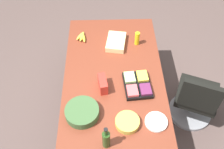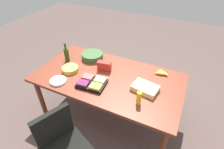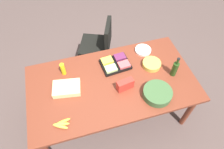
# 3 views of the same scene
# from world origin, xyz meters

# --- Properties ---
(ground_plane) EXTENTS (10.00, 10.00, 0.00)m
(ground_plane) POSITION_xyz_m (0.00, 0.00, 0.00)
(ground_plane) COLOR brown
(conference_table) EXTENTS (2.05, 1.11, 0.78)m
(conference_table) POSITION_xyz_m (0.00, 0.00, 0.71)
(conference_table) COLOR brown
(conference_table) RESTS_ON ground
(office_chair) EXTENTS (0.63, 0.63, 0.89)m
(office_chair) POSITION_xyz_m (0.05, 1.00, 0.35)
(office_chair) COLOR gray
(office_chair) RESTS_ON ground
(banana_bunch) EXTENTS (0.20, 0.13, 0.04)m
(banana_bunch) POSITION_xyz_m (-0.67, -0.38, 0.80)
(banana_bunch) COLOR yellow
(banana_bunch) RESTS_ON conference_table
(chip_bowl) EXTENTS (0.24, 0.24, 0.06)m
(chip_bowl) POSITION_xyz_m (0.57, 0.11, 0.81)
(chip_bowl) COLOR gold
(chip_bowl) RESTS_ON conference_table
(wine_bottle) EXTENTS (0.09, 0.09, 0.30)m
(wine_bottle) POSITION_xyz_m (0.77, -0.09, 0.89)
(wine_bottle) COLOR #224015
(wine_bottle) RESTS_ON conference_table
(chip_bag_red) EXTENTS (0.21, 0.11, 0.14)m
(chip_bag_red) POSITION_xyz_m (0.12, -0.12, 0.85)
(chip_bag_red) COLOR red
(chip_bag_red) RESTS_ON conference_table
(sheet_cake) EXTENTS (0.35, 0.27, 0.07)m
(sheet_cake) POSITION_xyz_m (-0.55, 0.05, 0.81)
(sheet_cake) COLOR beige
(sheet_cake) RESTS_ON conference_table
(salad_bowl) EXTENTS (0.34, 0.34, 0.09)m
(salad_bowl) POSITION_xyz_m (0.45, -0.33, 0.82)
(salad_bowl) COLOR #3C5E34
(salad_bowl) RESTS_ON conference_table
(paper_plate_stack) EXTENTS (0.25, 0.25, 0.03)m
(paper_plate_stack) POSITION_xyz_m (0.56, 0.39, 0.79)
(paper_plate_stack) COLOR white
(paper_plate_stack) RESTS_ON conference_table
(fruit_platter) EXTENTS (0.38, 0.31, 0.07)m
(fruit_platter) POSITION_xyz_m (0.12, 0.25, 0.81)
(fruit_platter) COLOR black
(fruit_platter) RESTS_ON conference_table
(mustard_bottle) EXTENTS (0.07, 0.07, 0.18)m
(mustard_bottle) POSITION_xyz_m (-0.55, 0.30, 0.87)
(mustard_bottle) COLOR yellow
(mustard_bottle) RESTS_ON conference_table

